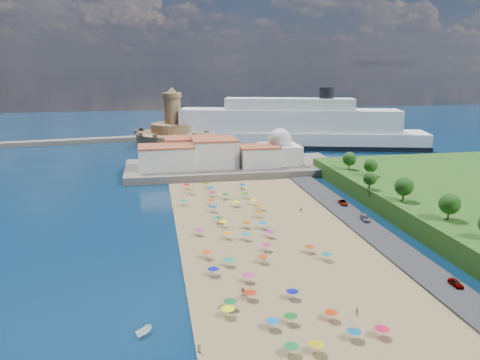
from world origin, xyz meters
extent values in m
plane|color=#071938|center=(0.00, 0.00, 0.00)|extent=(700.00, 700.00, 0.00)
cube|color=#59544C|center=(10.00, 73.00, 1.50)|extent=(90.00, 36.00, 3.00)
cube|color=#59544C|center=(-12.00, 108.00, 1.20)|extent=(18.00, 70.00, 2.40)
cube|color=silver|center=(-18.00, 69.00, 7.50)|extent=(22.00, 14.00, 9.00)
cube|color=silver|center=(2.00, 71.00, 8.50)|extent=(18.00, 16.00, 11.00)
cube|color=silver|center=(20.00, 67.00, 7.00)|extent=(16.00, 12.00, 8.00)
cube|color=silver|center=(-6.00, 83.00, 8.00)|extent=(24.00, 14.00, 10.00)
cube|color=silver|center=(30.00, 71.00, 7.00)|extent=(16.00, 16.00, 8.00)
sphere|color=silver|center=(30.00, 71.00, 13.00)|extent=(10.00, 10.00, 10.00)
cylinder|color=silver|center=(30.00, 71.00, 16.80)|extent=(1.20, 1.20, 1.60)
cylinder|color=olive|center=(-12.00, 138.00, 4.00)|extent=(40.00, 40.00, 8.00)
cylinder|color=olive|center=(-12.00, 138.00, 10.50)|extent=(24.00, 24.00, 5.00)
cylinder|color=olive|center=(-12.00, 138.00, 20.00)|extent=(9.00, 9.00, 14.00)
cylinder|color=olive|center=(-12.00, 138.00, 28.20)|extent=(10.40, 10.40, 2.40)
cone|color=olive|center=(-12.00, 138.00, 30.90)|extent=(6.00, 6.00, 3.00)
cube|color=black|center=(50.06, 125.56, 1.19)|extent=(149.21, 59.23, 2.39)
cube|color=white|center=(50.06, 125.56, 4.43)|extent=(148.15, 58.59, 8.85)
cube|color=white|center=(50.06, 125.56, 14.75)|extent=(118.62, 47.25, 11.80)
cube|color=white|center=(50.06, 125.56, 23.60)|extent=(70.07, 30.89, 5.90)
cylinder|color=black|center=(69.07, 120.53, 29.50)|extent=(7.87, 7.87, 5.90)
cylinder|color=gray|center=(5.87, -7.30, 1.25)|extent=(0.07, 0.07, 2.00)
cone|color=#A02282|center=(5.87, -7.30, 2.15)|extent=(2.50, 2.50, 0.60)
cylinder|color=gray|center=(6.52, -48.99, 1.25)|extent=(0.07, 0.07, 2.00)
cone|color=#B2310E|center=(6.52, -48.99, 2.15)|extent=(2.50, 2.50, 0.60)
cylinder|color=gray|center=(12.75, -19.08, 1.25)|extent=(0.07, 0.07, 2.00)
cone|color=#983E0D|center=(12.75, -19.08, 2.15)|extent=(2.50, 2.50, 0.60)
cylinder|color=gray|center=(-4.50, -49.77, 1.25)|extent=(0.07, 0.07, 2.00)
cone|color=#0D6CB0|center=(-4.50, -49.77, 2.15)|extent=(2.50, 2.50, 0.60)
cylinder|color=gray|center=(-11.69, -27.23, 1.25)|extent=(0.07, 0.07, 2.00)
cone|color=#0B139B|center=(-11.69, -27.23, 2.15)|extent=(2.50, 2.50, 0.60)
cylinder|color=gray|center=(-7.67, -22.98, 1.25)|extent=(0.07, 0.07, 2.00)
cone|color=#0E856B|center=(-7.67, -22.98, 2.15)|extent=(2.50, 2.50, 0.60)
cylinder|color=gray|center=(-0.94, -48.83, 1.25)|extent=(0.07, 0.07, 2.00)
cone|color=#126A1F|center=(-0.94, -48.83, 2.15)|extent=(2.50, 2.50, 0.60)
cylinder|color=gray|center=(-5.78, 24.32, 1.25)|extent=(0.07, 0.07, 2.00)
cone|color=red|center=(-5.78, 24.32, 2.15)|extent=(2.50, 2.50, 0.60)
cylinder|color=gray|center=(2.01, -40.16, 1.25)|extent=(0.07, 0.07, 2.00)
cone|color=#0B0E92|center=(2.01, -40.16, 2.15)|extent=(2.50, 2.50, 0.60)
cylinder|color=gray|center=(-5.05, -31.49, 1.25)|extent=(0.07, 0.07, 2.00)
cone|color=#C1297A|center=(-5.05, -31.49, 2.15)|extent=(2.50, 2.50, 0.60)
cylinder|color=gray|center=(5.53, -0.29, 1.25)|extent=(0.07, 0.07, 2.00)
cone|color=#0F7A8E|center=(5.53, -0.29, 2.15)|extent=(2.50, 2.50, 0.60)
cylinder|color=gray|center=(-0.70, -8.07, 1.25)|extent=(0.07, 0.07, 2.00)
cone|color=#0F8490|center=(-0.70, -8.07, 2.15)|extent=(2.50, 2.50, 0.60)
cylinder|color=gray|center=(0.23, -22.69, 1.25)|extent=(0.07, 0.07, 2.00)
cone|color=#AE450D|center=(0.23, -22.69, 2.15)|extent=(2.50, 2.50, 0.60)
cylinder|color=gray|center=(6.80, 29.90, 1.25)|extent=(0.07, 0.07, 2.00)
cone|color=#187D16|center=(6.80, 29.90, 2.15)|extent=(2.50, 2.50, 0.60)
cylinder|color=gray|center=(-3.90, 34.10, 1.25)|extent=(0.07, 0.07, 2.00)
cone|color=#B22659|center=(-3.90, 34.10, 2.15)|extent=(2.50, 2.50, 0.60)
cylinder|color=gray|center=(-10.81, 38.33, 1.25)|extent=(0.07, 0.07, 2.00)
cone|color=#9C5B0E|center=(-10.81, 38.33, 2.15)|extent=(2.50, 2.50, 0.60)
cylinder|color=gray|center=(2.00, 21.08, 1.25)|extent=(0.07, 0.07, 2.00)
cone|color=yellow|center=(2.00, 21.08, 2.15)|extent=(2.50, 2.50, 0.60)
cylinder|color=gray|center=(1.13, 0.86, 1.25)|extent=(0.07, 0.07, 2.00)
cone|color=#9D520E|center=(1.13, 0.86, 2.15)|extent=(2.50, 2.50, 0.60)
cylinder|color=gray|center=(0.60, -57.77, 1.25)|extent=(0.07, 0.07, 2.00)
cone|color=gold|center=(0.60, -57.77, 2.15)|extent=(2.50, 2.50, 0.60)
cylinder|color=gray|center=(-10.45, -41.77, 1.25)|extent=(0.07, 0.07, 2.00)
cone|color=#11612B|center=(-10.45, -41.77, 2.15)|extent=(2.50, 2.50, 0.60)
cylinder|color=gray|center=(8.82, 16.01, 1.25)|extent=(0.07, 0.07, 2.00)
cone|color=orange|center=(8.82, 16.01, 2.15)|extent=(2.50, 2.50, 0.60)
cylinder|color=gray|center=(-3.43, -57.48, 1.25)|extent=(0.07, 0.07, 2.00)
cone|color=#147339|center=(-3.43, -57.48, 2.15)|extent=(2.50, 2.50, 0.60)
cylinder|color=gray|center=(-3.68, 39.88, 1.25)|extent=(0.07, 0.07, 2.00)
cone|color=#0F5D92|center=(-3.68, 39.88, 2.15)|extent=(2.50, 2.50, 0.60)
cylinder|color=gray|center=(6.58, 9.44, 1.25)|extent=(0.07, 0.07, 2.00)
cone|color=#976B0D|center=(6.58, 9.44, 2.15)|extent=(2.50, 2.50, 0.60)
cylinder|color=gray|center=(8.11, 42.37, 1.25)|extent=(0.07, 0.07, 2.00)
cone|color=#0D43A9|center=(8.11, 42.37, 2.15)|extent=(2.50, 2.50, 0.60)
cylinder|color=gray|center=(-0.04, 30.48, 1.25)|extent=(0.07, 0.07, 2.00)
cone|color=#12662F|center=(-0.04, 30.48, 2.15)|extent=(2.50, 2.50, 0.60)
cylinder|color=gray|center=(-4.93, 3.05, 1.25)|extent=(0.07, 0.07, 2.00)
cone|color=#F8EB0D|center=(-4.93, 3.05, 2.15)|extent=(2.50, 2.50, 0.60)
cylinder|color=gray|center=(-12.33, -2.30, 1.25)|extent=(0.07, 0.07, 2.00)
cone|color=#AA24A0|center=(-12.33, -2.30, 2.15)|extent=(2.50, 2.50, 0.60)
cylinder|color=gray|center=(15.17, -24.08, 1.25)|extent=(0.07, 0.07, 2.00)
cone|color=#0D707A|center=(15.17, -24.08, 2.15)|extent=(2.50, 2.50, 0.60)
cylinder|color=gray|center=(2.68, -16.10, 1.25)|extent=(0.07, 0.07, 2.00)
cone|color=#B42661|center=(2.68, -16.10, 2.15)|extent=(2.50, 2.50, 0.60)
cylinder|color=gray|center=(-11.95, 45.78, 1.25)|extent=(0.07, 0.07, 2.00)
cone|color=red|center=(-11.95, 45.78, 2.15)|extent=(2.50, 2.50, 0.60)
cylinder|color=gray|center=(12.81, -55.51, 1.25)|extent=(0.07, 0.07, 2.00)
cone|color=#CB103F|center=(12.81, -55.51, 2.15)|extent=(2.50, 2.50, 0.60)
cylinder|color=gray|center=(-14.10, 25.66, 1.25)|extent=(0.07, 0.07, 2.00)
cone|color=#10957B|center=(-14.10, 25.66, 2.15)|extent=(2.50, 2.50, 0.60)
cylinder|color=gray|center=(7.95, -55.43, 1.25)|extent=(0.07, 0.07, 2.00)
cone|color=#0B5694|center=(7.95, -55.43, 2.15)|extent=(2.50, 2.50, 0.60)
cylinder|color=gray|center=(-4.47, 46.42, 1.25)|extent=(0.07, 0.07, 2.00)
cone|color=#83520B|center=(-4.47, 46.42, 2.15)|extent=(2.50, 2.50, 0.60)
cylinder|color=gray|center=(-11.33, -44.34, 1.25)|extent=(0.07, 0.07, 2.00)
cone|color=#F7FF0D|center=(-11.33, -44.34, 2.15)|extent=(2.50, 2.50, 0.60)
cylinder|color=gray|center=(-5.95, 16.95, 1.25)|extent=(0.07, 0.07, 2.00)
cone|color=#0B4D9A|center=(-5.95, 16.95, 2.15)|extent=(2.50, 2.50, 0.60)
cylinder|color=gray|center=(7.69, 22.11, 1.25)|extent=(0.07, 0.07, 2.00)
cone|color=#F5F40D|center=(7.69, 22.11, 2.15)|extent=(2.50, 2.50, 0.60)
cylinder|color=gray|center=(-5.76, 6.78, 1.25)|extent=(0.07, 0.07, 2.00)
cone|color=#136F20|center=(-5.76, 6.78, 2.15)|extent=(2.50, 2.50, 0.60)
cylinder|color=gray|center=(-5.25, -6.23, 1.25)|extent=(0.07, 0.07, 2.00)
cone|color=orange|center=(-5.25, -6.23, 2.15)|extent=(2.50, 2.50, 0.60)
cylinder|color=gray|center=(-12.05, -17.88, 1.25)|extent=(0.07, 0.07, 2.00)
cone|color=#D24210|center=(-12.05, -17.88, 2.15)|extent=(2.50, 2.50, 0.60)
cylinder|color=gray|center=(-6.11, -39.01, 1.25)|extent=(0.07, 0.07, 2.00)
cone|color=red|center=(-6.11, -39.01, 2.15)|extent=(2.50, 2.50, 0.60)
imported|color=tan|center=(-1.14, 25.60, 1.06)|extent=(0.99, 0.93, 1.62)
imported|color=tan|center=(7.24, 39.52, 1.09)|extent=(0.89, 1.21, 1.67)
imported|color=tan|center=(20.61, 12.00, 1.05)|extent=(1.56, 0.92, 1.61)
imported|color=tan|center=(-17.51, -54.09, 1.04)|extent=(0.90, 0.89, 1.57)
imported|color=tan|center=(-7.04, -36.68, 1.09)|extent=(1.63, 0.88, 1.68)
imported|color=tan|center=(-18.21, 18.67, 1.18)|extent=(1.20, 1.38, 1.85)
imported|color=tan|center=(11.71, -48.37, 1.13)|extent=(0.52, 1.06, 1.75)
imported|color=tan|center=(0.94, -21.00, 1.12)|extent=(0.77, 0.98, 1.74)
imported|color=white|center=(-26.18, -47.25, 0.69)|extent=(3.47, 3.52, 1.39)
imported|color=gray|center=(36.00, -0.33, 1.42)|extent=(2.68, 5.19, 1.44)
imported|color=gray|center=(36.00, -41.97, 1.35)|extent=(1.56, 3.82, 1.30)
imported|color=gray|center=(36.00, 15.70, 1.36)|extent=(2.75, 4.99, 1.32)
cylinder|color=#382314|center=(49.94, -17.89, 7.49)|extent=(0.50, 0.50, 2.98)
sphere|color=#14380F|center=(49.94, -17.89, 10.18)|extent=(5.37, 5.37, 5.37)
cylinder|color=#382314|center=(47.44, -0.17, 7.51)|extent=(0.50, 0.50, 3.02)
sphere|color=#14380F|center=(47.44, -0.17, 10.23)|extent=(5.44, 5.44, 5.44)
cylinder|color=#382314|center=(43.78, 14.03, 7.20)|extent=(0.50, 0.50, 2.40)
sphere|color=#14380F|center=(43.78, 14.03, 9.37)|extent=(4.33, 4.33, 4.33)
cylinder|color=#382314|center=(51.91, 30.37, 7.34)|extent=(0.50, 0.50, 2.68)
sphere|color=#14380F|center=(51.91, 30.37, 9.75)|extent=(4.82, 4.82, 4.82)
cylinder|color=#382314|center=(48.87, 41.62, 7.43)|extent=(0.50, 0.50, 2.86)
sphere|color=#14380F|center=(48.87, 41.62, 10.00)|extent=(5.15, 5.15, 5.15)
camera|label=1|loc=(-23.29, -119.31, 44.66)|focal=35.00mm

